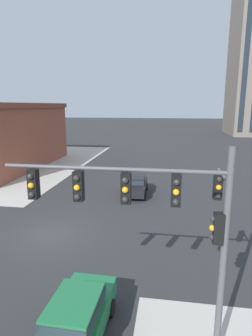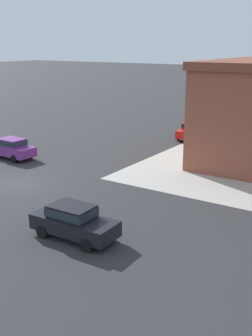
{
  "view_description": "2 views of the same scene",
  "coord_description": "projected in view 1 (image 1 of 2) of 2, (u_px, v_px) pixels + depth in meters",
  "views": [
    {
      "loc": [
        7.01,
        -15.13,
        7.74
      ],
      "look_at": [
        3.56,
        6.99,
        2.74
      ],
      "focal_mm": 30.17,
      "sensor_mm": 36.0,
      "label": 1
    },
    {
      "loc": [
        18.45,
        21.11,
        9.21
      ],
      "look_at": [
        1.13,
        9.61,
        3.0
      ],
      "focal_mm": 44.64,
      "sensor_mm": 36.0,
      "label": 2
    }
  ],
  "objects": [
    {
      "name": "ground_plane",
      "position": [
        51.0,
        234.0,
        17.33
      ],
      "size": [
        320.0,
        320.0,
        0.0
      ],
      "primitive_type": "plane",
      "color": "#2D2D30"
    },
    {
      "name": "traffic_signal_main",
      "position": [
        167.0,
        219.0,
        8.24
      ],
      "size": [
        6.65,
        2.09,
        6.68
      ],
      "color": "#4C4C51",
      "rests_on": "ground"
    },
    {
      "name": "car_cross_eastbound",
      "position": [
        76.0,
        319.0,
        9.22
      ],
      "size": [
        1.96,
        4.44,
        1.68
      ],
      "color": "#1E6B3D",
      "rests_on": "ground"
    },
    {
      "name": "car_main_northbound_near",
      "position": [
        136.0,
        185.0,
        24.77
      ],
      "size": [
        1.97,
        4.44,
        1.68
      ],
      "color": "black",
      "rests_on": "ground"
    }
  ]
}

